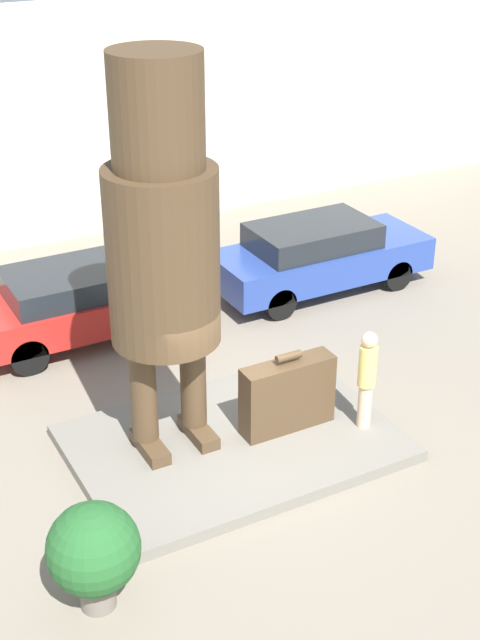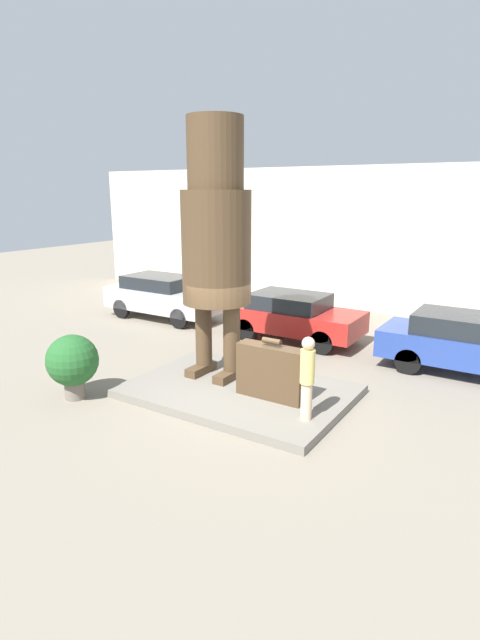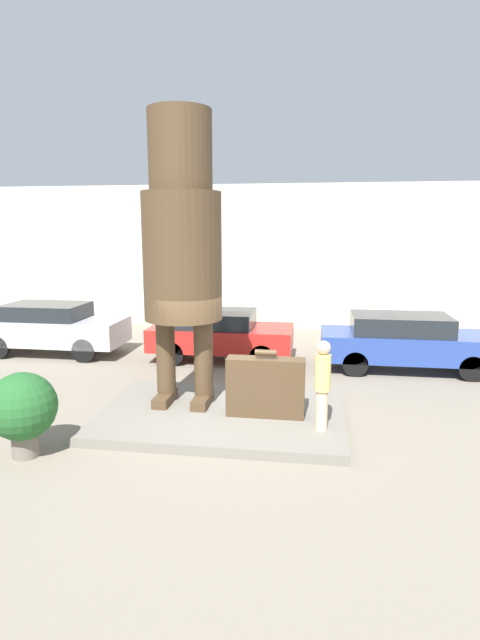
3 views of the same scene
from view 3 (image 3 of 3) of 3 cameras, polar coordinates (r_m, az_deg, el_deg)
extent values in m
plane|color=gray|center=(10.51, -2.07, -11.27)|extent=(60.00, 60.00, 0.00)
cube|color=slate|center=(10.48, -2.08, -10.79)|extent=(4.97, 3.47, 0.19)
cube|color=beige|center=(19.66, 3.25, 7.21)|extent=(28.00, 0.60, 5.52)
cube|color=#4C3823|center=(10.97, -8.57, -8.82)|extent=(0.32, 0.93, 0.20)
cube|color=#4C3823|center=(10.76, -4.30, -9.11)|extent=(0.32, 0.93, 0.20)
cylinder|color=#4C3823|center=(10.83, -8.49, -4.03)|extent=(0.40, 0.40, 1.62)
cylinder|color=#4C3823|center=(10.62, -4.20, -4.23)|extent=(0.40, 0.40, 1.62)
cylinder|color=#4C3823|center=(10.39, -6.61, 7.21)|extent=(1.62, 1.62, 2.60)
cylinder|color=#4C3823|center=(10.48, -6.86, 18.65)|extent=(1.27, 1.27, 1.56)
cube|color=#4C3823|center=(10.02, 2.94, -7.66)|extent=(1.55, 0.42, 1.18)
cylinder|color=#4C3823|center=(9.82, 2.98, -3.77)|extent=(0.43, 0.13, 0.13)
cylinder|color=beige|center=(9.52, 9.32, -10.12)|extent=(0.22, 0.22, 0.77)
cylinder|color=#DBC66B|center=(9.29, 9.45, -5.94)|extent=(0.29, 0.29, 0.68)
sphere|color=beige|center=(9.17, 9.54, -3.13)|extent=(0.26, 0.26, 0.26)
cube|color=#B7B7BC|center=(16.56, -20.52, -1.15)|extent=(4.41, 1.79, 0.77)
cube|color=#1E2328|center=(16.56, -21.32, 0.96)|extent=(2.43, 1.61, 0.46)
cylinder|color=black|center=(16.74, -15.00, -2.05)|extent=(0.71, 0.18, 0.71)
cylinder|color=black|center=(15.32, -17.39, -3.34)|extent=(0.71, 0.18, 0.71)
cylinder|color=black|center=(18.00, -23.02, -1.67)|extent=(0.71, 0.18, 0.71)
cube|color=#B2231E|center=(14.82, -2.10, -2.00)|extent=(4.17, 1.88, 0.67)
cube|color=#1E2328|center=(14.75, -2.91, 0.16)|extent=(2.29, 1.69, 0.46)
cylinder|color=black|center=(15.54, 3.19, -2.67)|extent=(0.70, 0.18, 0.70)
cylinder|color=black|center=(13.90, 2.53, -4.26)|extent=(0.70, 0.18, 0.70)
cylinder|color=black|center=(15.98, -6.09, -2.34)|extent=(0.70, 0.18, 0.70)
cylinder|color=black|center=(14.39, -7.79, -3.83)|extent=(0.70, 0.18, 0.70)
cube|color=#284293|center=(14.49, 18.64, -2.81)|extent=(4.73, 1.78, 0.71)
cube|color=#1E2328|center=(14.33, 17.86, -0.43)|extent=(2.60, 1.60, 0.50)
cylinder|color=black|center=(15.65, 23.36, -3.50)|extent=(0.67, 0.18, 0.67)
cylinder|color=black|center=(14.17, 24.98, -5.05)|extent=(0.67, 0.18, 0.67)
cylinder|color=black|center=(15.16, 12.58, -3.31)|extent=(0.67, 0.18, 0.67)
cylinder|color=black|center=(13.62, 13.03, -4.91)|extent=(0.67, 0.18, 0.67)
cylinder|color=#70665B|center=(9.63, -23.30, -12.96)|extent=(0.45, 0.45, 0.41)
sphere|color=#235B28|center=(9.38, -23.62, -9.02)|extent=(1.16, 1.16, 1.16)
camera|label=1|loc=(8.49, -93.28, 31.08)|focal=50.00mm
camera|label=2|loc=(4.06, 92.92, 9.26)|focal=28.00mm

